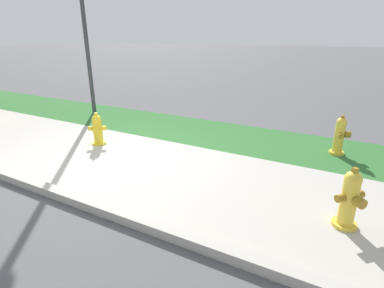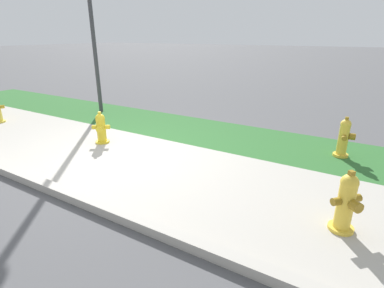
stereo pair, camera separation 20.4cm
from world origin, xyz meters
name	(u,v)px [view 1 (the left image)]	position (x,y,z in m)	size (l,w,h in m)	color
ground_plane	(115,160)	(0.00, 0.00, 0.00)	(120.00, 120.00, 0.00)	#515154
sidewalk_pavement	(115,160)	(0.00, 0.00, 0.01)	(18.00, 2.60, 0.01)	#ADA89E
grass_verge	(179,128)	(0.00, 2.26, 0.00)	(18.00, 1.93, 0.01)	#2D662D
street_curb	(48,190)	(0.00, -1.38, 0.06)	(18.00, 0.16, 0.12)	#ADA89E
fire_hydrant_far_end	(340,136)	(3.49, 2.25, 0.36)	(0.33, 0.36, 0.76)	gold
fire_hydrant_near_corner	(350,199)	(3.75, -0.22, 0.36)	(0.34, 0.34, 0.76)	gold
fire_hydrant_across_street	(98,130)	(-0.87, 0.48, 0.32)	(0.35, 0.33, 0.67)	yellow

